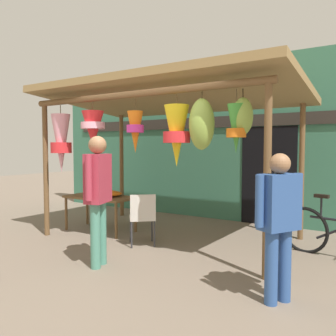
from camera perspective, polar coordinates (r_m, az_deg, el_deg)
ground_plane at (r=5.39m, az=-2.50°, el=-13.56°), size 30.00×30.00×0.00m
shop_facade at (r=7.61m, az=9.41°, el=4.44°), size 9.16×0.29×3.44m
market_stall_canopy at (r=5.76m, az=-0.91°, el=10.16°), size 4.44×2.61×2.65m
display_table at (r=6.59m, az=-11.25°, el=-5.22°), size 1.34×0.66×0.66m
flower_heap_on_table at (r=6.58m, az=-10.62°, el=-4.16°), size 0.77×0.54×0.10m
folding_chair at (r=5.51m, az=-4.30°, el=-7.80°), size 0.56×0.56×0.84m
vendor_in_orange at (r=4.58m, az=-11.62°, el=-3.53°), size 0.33×0.57×1.72m
customer_foreground at (r=3.62m, az=18.05°, el=-7.66°), size 0.40×0.52×1.52m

